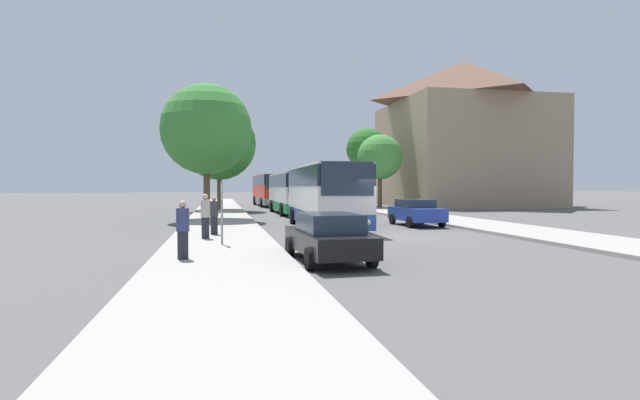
{
  "coord_description": "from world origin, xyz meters",
  "views": [
    {
      "loc": [
        -7.07,
        -20.69,
        2.22
      ],
      "look_at": [
        -0.98,
        9.24,
        1.34
      ],
      "focal_mm": 28.0,
      "sensor_mm": 36.0,
      "label": 1
    }
  ],
  "objects": [
    {
      "name": "tree_left_far",
      "position": [
        -7.01,
        23.19,
        5.85
      ],
      "size": [
        6.32,
        6.32,
        8.86
      ],
      "color": "brown",
      "rests_on": "sidewalk_left"
    },
    {
      "name": "bus_stop_sign",
      "position": [
        -6.97,
        -2.92,
        1.53
      ],
      "size": [
        0.08,
        0.45,
        2.22
      ],
      "color": "gray",
      "rests_on": "sidewalk_left"
    },
    {
      "name": "bus_middle",
      "position": [
        -1.38,
        18.14,
        1.71
      ],
      "size": [
        2.89,
        10.8,
        3.19
      ],
      "rotation": [
        0.0,
        0.0,
        0.01
      ],
      "color": "#238942",
      "rests_on": "ground_plane"
    },
    {
      "name": "parked_car_right_far",
      "position": [
        4.19,
        24.65,
        0.8
      ],
      "size": [
        2.0,
        4.09,
        1.56
      ],
      "rotation": [
        0.0,
        0.0,
        3.11
      ],
      "color": "slate",
      "rests_on": "ground_plane"
    },
    {
      "name": "bus_rear",
      "position": [
        -1.62,
        33.74,
        1.8
      ],
      "size": [
        3.07,
        11.77,
        3.38
      ],
      "rotation": [
        0.0,
        0.0,
        0.03
      ],
      "color": "gray",
      "rests_on": "ground_plane"
    },
    {
      "name": "bus_front",
      "position": [
        -1.64,
        4.81,
        1.75
      ],
      "size": [
        2.97,
        10.4,
        3.26
      ],
      "rotation": [
        0.0,
        0.0,
        -0.02
      ],
      "color": "#2D519E",
      "rests_on": "ground_plane"
    },
    {
      "name": "tree_right_mid",
      "position": [
        7.94,
        28.81,
        6.02
      ],
      "size": [
        4.28,
        4.28,
        8.04
      ],
      "color": "#47331E",
      "rests_on": "sidewalk_right"
    },
    {
      "name": "sidewalk_right",
      "position": [
        7.0,
        0.0,
        0.07
      ],
      "size": [
        4.0,
        120.0,
        0.15
      ],
      "primitive_type": "cube",
      "color": "#A39E93",
      "rests_on": "ground_plane"
    },
    {
      "name": "ground_plane",
      "position": [
        0.0,
        0.0,
        0.0
      ],
      "size": [
        300.0,
        300.0,
        0.0
      ],
      "primitive_type": "plane",
      "color": "#565454",
      "rests_on": "ground"
    },
    {
      "name": "building_right_background",
      "position": [
        19.25,
        29.87,
        7.9
      ],
      "size": [
        15.24,
        15.63,
        15.79
      ],
      "color": "gray",
      "rests_on": "ground_plane"
    },
    {
      "name": "parked_car_right_near",
      "position": [
        3.62,
        5.24,
        0.77
      ],
      "size": [
        2.04,
        4.2,
        1.45
      ],
      "rotation": [
        0.0,
        0.0,
        3.15
      ],
      "color": "#233D9E",
      "rests_on": "ground_plane"
    },
    {
      "name": "tree_left_near",
      "position": [
        -7.8,
        11.08,
        5.71
      ],
      "size": [
        5.61,
        5.61,
        8.38
      ],
      "color": "brown",
      "rests_on": "sidewalk_left"
    },
    {
      "name": "pedestrian_waiting_far",
      "position": [
        -7.27,
        0.9,
        0.96
      ],
      "size": [
        0.36,
        0.36,
        1.62
      ],
      "rotation": [
        0.0,
        0.0,
        1.38
      ],
      "color": "#23232D",
      "rests_on": "sidewalk_left"
    },
    {
      "name": "sidewalk_left",
      "position": [
        -7.0,
        0.0,
        0.07
      ],
      "size": [
        4.0,
        120.0,
        0.15
      ],
      "primitive_type": "cube",
      "color": "#A39E93",
      "rests_on": "ground_plane"
    },
    {
      "name": "pedestrian_waiting_near",
      "position": [
        -7.59,
        -0.74,
        1.03
      ],
      "size": [
        0.36,
        0.36,
        1.75
      ],
      "rotation": [
        0.0,
        0.0,
        2.62
      ],
      "color": "#23232D",
      "rests_on": "sidewalk_left"
    },
    {
      "name": "pedestrian_walking_back",
      "position": [
        -8.07,
        -6.21,
        0.98
      ],
      "size": [
        0.36,
        0.36,
        1.65
      ],
      "rotation": [
        0.0,
        0.0,
        4.37
      ],
      "color": "#23232D",
      "rests_on": "sidewalk_left"
    },
    {
      "name": "parked_car_left_curb",
      "position": [
        -3.96,
        -6.56,
        0.74
      ],
      "size": [
        2.08,
        4.53,
        1.42
      ],
      "rotation": [
        0.0,
        0.0,
        0.05
      ],
      "color": "black",
      "rests_on": "ground_plane"
    },
    {
      "name": "tree_right_near",
      "position": [
        7.92,
        24.47,
        4.92
      ],
      "size": [
        4.26,
        4.26,
        6.92
      ],
      "color": "#513D23",
      "rests_on": "sidewalk_right"
    }
  ]
}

